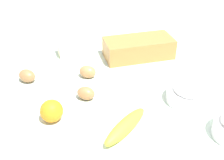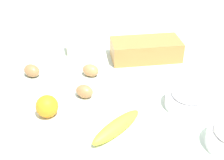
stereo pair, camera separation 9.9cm
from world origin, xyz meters
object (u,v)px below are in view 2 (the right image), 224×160
banana (117,127)px  orange_fruit (47,106)px  loaf_pan (146,49)px  sugar_bowl (189,98)px  egg_beside_bowl (91,70)px  egg_loose (32,71)px  egg_near_butter (84,91)px  butter_block (77,46)px

banana → orange_fruit: orange_fruit is taller
loaf_pan → sugar_bowl: 0.34m
orange_fruit → egg_beside_bowl: orange_fruit is taller
egg_beside_bowl → egg_loose: (-0.22, 0.02, 0.00)m
banana → egg_near_butter: bearing=116.5°
orange_fruit → egg_near_butter: size_ratio=1.13×
egg_beside_bowl → butter_block: bearing=104.9°
sugar_bowl → banana: 0.26m
egg_beside_bowl → egg_loose: egg_loose is taller
loaf_pan → egg_near_butter: (-0.25, -0.25, -0.02)m
banana → egg_beside_bowl: bearing=101.8°
butter_block → egg_loose: size_ratio=1.39×
egg_beside_bowl → banana: bearing=-78.2°
banana → egg_near_butter: 0.20m
egg_beside_bowl → orange_fruit: bearing=-122.3°
orange_fruit → egg_beside_bowl: 0.26m
banana → egg_loose: size_ratio=2.92×
egg_near_butter → egg_loose: egg_loose is taller
sugar_bowl → orange_fruit: bearing=-179.5°
sugar_bowl → butter_block: sugar_bowl is taller
orange_fruit → egg_near_butter: bearing=37.0°
loaf_pan → sugar_bowl: bearing=-80.1°
butter_block → egg_loose: bearing=-133.6°
butter_block → egg_loose: 0.24m
loaf_pan → egg_beside_bowl: 0.26m
sugar_bowl → banana: (-0.24, -0.10, -0.01)m
orange_fruit → egg_near_butter: 0.14m
orange_fruit → egg_near_butter: (0.11, 0.09, -0.01)m
sugar_bowl → butter_block: (-0.36, 0.41, -0.00)m
loaf_pan → egg_beside_bowl: (-0.23, -0.12, -0.02)m
orange_fruit → egg_beside_bowl: size_ratio=1.10×
loaf_pan → egg_near_butter: bearing=-138.5°
sugar_bowl → egg_near_butter: 0.34m
orange_fruit → egg_beside_bowl: bearing=57.7°
banana → butter_block: bearing=103.0°
egg_near_butter → orange_fruit: bearing=-143.0°
banana → butter_block: size_ratio=2.11×
orange_fruit → butter_block: orange_fruit is taller
orange_fruit → butter_block: bearing=78.0°
sugar_bowl → egg_beside_bowl: size_ratio=2.33×
banana → orange_fruit: size_ratio=2.75×
orange_fruit → egg_near_butter: orange_fruit is taller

